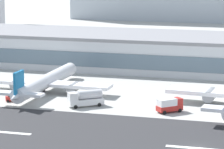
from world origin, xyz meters
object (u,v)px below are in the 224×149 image
(airliner_blue_tail_gate_1, at_px, (44,83))
(service_baggage_tug_2, at_px, (12,97))
(terminal_building, at_px, (175,52))
(service_fuel_truck_1, at_px, (86,98))
(service_box_truck_0, at_px, (170,105))

(airliner_blue_tail_gate_1, relative_size, service_baggage_tug_2, 11.59)
(terminal_building, distance_m, service_fuel_truck_1, 53.80)
(terminal_building, distance_m, airliner_blue_tail_gate_1, 49.90)
(service_box_truck_0, bearing_deg, service_fuel_truck_1, 137.31)
(airliner_blue_tail_gate_1, bearing_deg, terminal_building, -32.33)
(terminal_building, xyz_separation_m, service_box_truck_0, (7.58, -52.15, -3.61))
(service_box_truck_0, relative_size, service_fuel_truck_1, 0.72)
(service_fuel_truck_1, bearing_deg, airliner_blue_tail_gate_1, -72.08)
(airliner_blue_tail_gate_1, bearing_deg, service_box_truck_0, -105.58)
(airliner_blue_tail_gate_1, xyz_separation_m, service_baggage_tug_2, (-4.28, -10.64, -1.70))
(terminal_building, relative_size, airliner_blue_tail_gate_1, 4.32)
(terminal_building, bearing_deg, service_box_truck_0, -81.73)
(airliner_blue_tail_gate_1, relative_size, service_fuel_truck_1, 4.93)
(airliner_blue_tail_gate_1, xyz_separation_m, service_box_truck_0, (35.15, -10.64, -0.96))
(service_box_truck_0, height_order, service_fuel_truck_1, service_fuel_truck_1)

